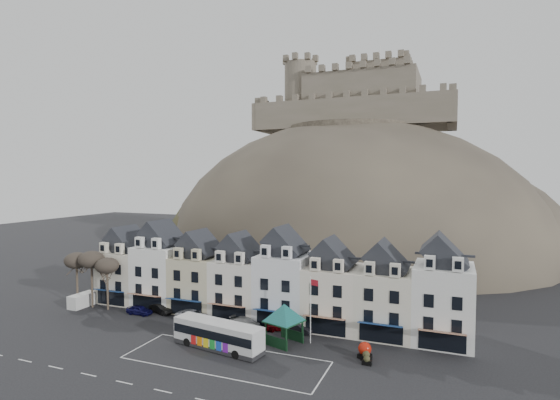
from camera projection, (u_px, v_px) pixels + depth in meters
The scene contains 21 objects.
ground at pixel (203, 361), 46.92m from camera, with size 300.00×300.00×0.00m, color black.
coach_bay_markings at pixel (225, 360), 47.33m from camera, with size 22.00×7.50×0.01m, color silver.
townhouse_terrace at pixel (264, 280), 61.38m from camera, with size 54.40×9.35×11.80m.
castle_hill at pixel (353, 254), 110.38m from camera, with size 100.00×76.00×68.00m.
castle at pixel (357, 99), 114.92m from camera, with size 50.20×22.20×22.00m.
tree_left_far at pixel (77, 261), 67.02m from camera, with size 3.61×3.61×8.24m.
tree_left_mid at pixel (91, 260), 65.89m from camera, with size 3.78×3.78×8.64m.
tree_left_near at pixel (107, 266), 64.81m from camera, with size 3.43×3.43×7.84m.
bus at pixel (218, 334), 50.24m from camera, with size 11.61×4.34×3.20m.
bus_shelter at pixel (284, 313), 51.63m from camera, with size 7.24×7.24×4.83m.
red_buoy at pixel (365, 350), 47.73m from camera, with size 1.57×1.57×1.79m.
flagpole at pixel (311, 306), 51.81m from camera, with size 1.10×0.45×7.98m.
white_van at pixel (83, 300), 66.66m from camera, with size 1.90×4.31×1.96m.
planter_west at pixel (367, 360), 46.02m from camera, with size 1.01×0.70×1.00m.
planter_east at pixel (366, 356), 46.97m from camera, with size 1.26×0.94×1.13m.
car_navy at pixel (139, 310), 62.79m from camera, with size 1.56×3.89×1.32m, color #0C0B39.
car_black at pixel (161, 309), 63.40m from camera, with size 1.42×4.07×1.34m, color black.
car_silver at pixel (193, 316), 60.03m from camera, with size 2.38×5.08×1.43m, color #B0B1B8.
car_white at pixel (246, 323), 57.37m from camera, with size 1.83×4.49×1.30m, color #BCBCBC.
car_maroon at pixel (282, 324), 56.38m from camera, with size 1.85×4.60×1.57m, color #4C0407.
car_charcoal at pixel (298, 328), 55.56m from camera, with size 1.34×3.84×1.27m, color black.
Camera 1 is at (24.72, -39.54, 19.94)m, focal length 28.00 mm.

